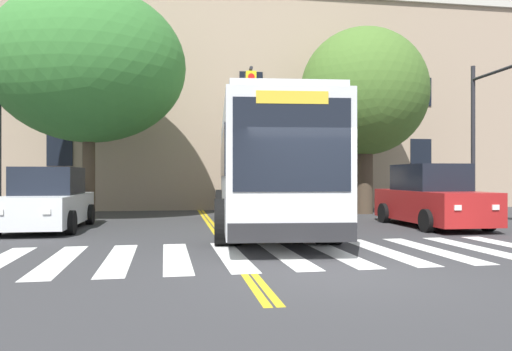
{
  "coord_description": "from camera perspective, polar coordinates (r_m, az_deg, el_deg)",
  "views": [
    {
      "loc": [
        -2.59,
        -8.01,
        1.59
      ],
      "look_at": [
        -0.3,
        5.9,
        1.6
      ],
      "focal_mm": 35.0,
      "sensor_mm": 36.0,
      "label": 1
    }
  ],
  "objects": [
    {
      "name": "lane_line_yellow_outer",
      "position": [
        23.98,
        -6.28,
        -3.84
      ],
      "size": [
        0.12,
        36.0,
        0.01
      ],
      "primitive_type": "cube",
      "color": "gold",
      "rests_on": "ground"
    },
    {
      "name": "lane_line_yellow_inner",
      "position": [
        23.98,
        -6.67,
        -3.84
      ],
      "size": [
        0.12,
        36.0,
        0.01
      ],
      "primitive_type": "cube",
      "color": "gold",
      "rests_on": "ground"
    },
    {
      "name": "ground_plane",
      "position": [
        8.57,
        8.55,
        -10.76
      ],
      "size": [
        120.0,
        120.0,
        0.0
      ],
      "primitive_type": "plane",
      "color": "#38383A"
    },
    {
      "name": "traffic_light_near_corner",
      "position": [
        19.29,
        26.06,
        6.7
      ],
      "size": [
        0.41,
        4.12,
        5.75
      ],
      "color": "#28282D",
      "rests_on": "ground"
    },
    {
      "name": "street_tree_curbside_large",
      "position": [
        21.82,
        12.27,
        9.26
      ],
      "size": [
        6.46,
        6.27,
        7.84
      ],
      "color": "#4C3D2D",
      "rests_on": "ground"
    },
    {
      "name": "crosswalk",
      "position": [
        10.16,
        0.24,
        -9.04
      ],
      "size": [
        12.52,
        4.03,
        0.01
      ],
      "color": "white",
      "rests_on": "ground"
    },
    {
      "name": "street_tree_curbside_small",
      "position": [
        19.6,
        -18.56,
        11.79
      ],
      "size": [
        8.03,
        7.71,
        8.43
      ],
      "color": "#4C3D2D",
      "rests_on": "ground"
    },
    {
      "name": "city_bus",
      "position": [
        15.17,
        0.83,
        0.9
      ],
      "size": [
        3.63,
        11.97,
        3.45
      ],
      "color": "white",
      "rests_on": "ground"
    },
    {
      "name": "traffic_light_overhead",
      "position": [
        17.93,
        -0.9,
        6.64
      ],
      "size": [
        0.48,
        2.82,
        5.5
      ],
      "color": "#28282D",
      "rests_on": "ground"
    },
    {
      "name": "car_red_far_lane",
      "position": [
        16.62,
        19.38,
        -2.49
      ],
      "size": [
        2.13,
        4.8,
        1.96
      ],
      "color": "#AD1E1E",
      "rests_on": "ground"
    },
    {
      "name": "building_facade",
      "position": [
        27.33,
        -1.76,
        8.11
      ],
      "size": [
        42.81,
        7.47,
        10.93
      ],
      "color": "tan",
      "rests_on": "ground"
    },
    {
      "name": "car_black_behind_bus",
      "position": [
        24.69,
        -2.14,
        -1.72
      ],
      "size": [
        2.45,
        4.86,
        1.93
      ],
      "color": "black",
      "rests_on": "ground"
    },
    {
      "name": "car_white_near_lane",
      "position": [
        16.06,
        -22.68,
        -2.75
      ],
      "size": [
        2.18,
        4.72,
        1.85
      ],
      "color": "white",
      "rests_on": "ground"
    }
  ]
}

